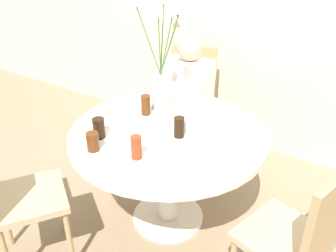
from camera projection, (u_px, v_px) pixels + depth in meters
name	position (u px, v px, depth m)	size (l,w,h in m)	color
ground_plane	(168.00, 218.00, 2.64)	(16.00, 16.00, 0.00)	#89755B
dining_table	(168.00, 150.00, 2.36)	(1.22, 1.22, 0.70)	silver
chair_near_front	(191.00, 95.00, 3.18)	(0.51, 0.51, 0.94)	tan
chair_far_back	(11.00, 190.00, 2.07)	(0.56, 0.56, 0.94)	tan
chair_right_flank	(301.00, 235.00, 1.77)	(0.49, 0.49, 0.94)	tan
birthday_cake	(184.00, 118.00, 2.38)	(0.23, 0.23, 0.12)	white
flower_vase	(162.00, 74.00, 2.47)	(0.29, 0.24, 0.74)	#9EB2AD
side_plate	(101.00, 120.00, 2.42)	(0.21, 0.21, 0.01)	silver
drink_glass_0	(93.00, 142.00, 2.09)	(0.07, 0.07, 0.11)	#51280F
drink_glass_1	(99.00, 128.00, 2.21)	(0.07, 0.07, 0.12)	black
drink_glass_2	(136.00, 147.00, 2.02)	(0.06, 0.06, 0.13)	maroon
drink_glass_3	(179.00, 127.00, 2.22)	(0.06, 0.06, 0.13)	black
drink_glass_4	(146.00, 105.00, 2.47)	(0.06, 0.06, 0.14)	#51280F
person_woman	(188.00, 105.00, 3.06)	(0.34, 0.24, 1.10)	#383333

